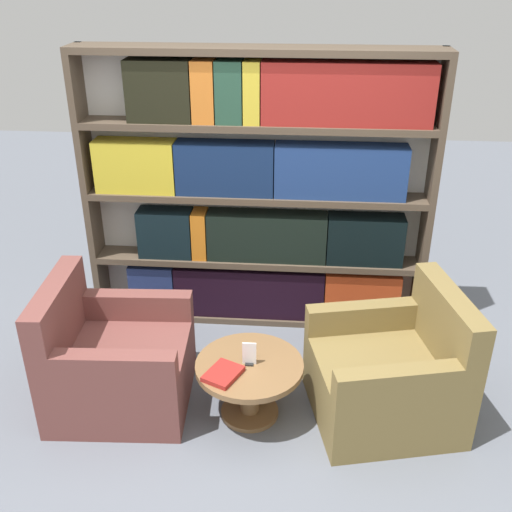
# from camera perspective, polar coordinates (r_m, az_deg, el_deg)

# --- Properties ---
(ground_plane) EXTENTS (14.00, 14.00, 0.00)m
(ground_plane) POSITION_cam_1_polar(r_m,az_deg,el_deg) (3.91, -1.79, -17.55)
(ground_plane) COLOR slate
(bookshelf) EXTENTS (2.64, 0.30, 2.17)m
(bookshelf) POSITION_cam_1_polar(r_m,az_deg,el_deg) (4.59, 0.53, 5.63)
(bookshelf) COLOR silver
(bookshelf) RESTS_ON ground_plane
(armchair_left) EXTENTS (0.92, 0.87, 0.89)m
(armchair_left) POSITION_cam_1_polar(r_m,az_deg,el_deg) (4.15, -13.32, -9.86)
(armchair_left) COLOR brown
(armchair_left) RESTS_ON ground_plane
(armchair_right) EXTENTS (1.04, 1.00, 0.89)m
(armchair_right) POSITION_cam_1_polar(r_m,az_deg,el_deg) (4.03, 12.70, -11.05)
(armchair_right) COLOR olive
(armchair_right) RESTS_ON ground_plane
(coffee_table) EXTENTS (0.69, 0.69, 0.41)m
(coffee_table) POSITION_cam_1_polar(r_m,az_deg,el_deg) (3.93, -0.62, -11.54)
(coffee_table) COLOR brown
(coffee_table) RESTS_ON ground_plane
(table_sign) EXTENTS (0.09, 0.06, 0.16)m
(table_sign) POSITION_cam_1_polar(r_m,az_deg,el_deg) (3.82, -0.64, -9.40)
(table_sign) COLOR black
(table_sign) RESTS_ON coffee_table
(stray_book) EXTENTS (0.26, 0.29, 0.03)m
(stray_book) POSITION_cam_1_polar(r_m,az_deg,el_deg) (3.76, -3.16, -11.14)
(stray_book) COLOR maroon
(stray_book) RESTS_ON coffee_table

